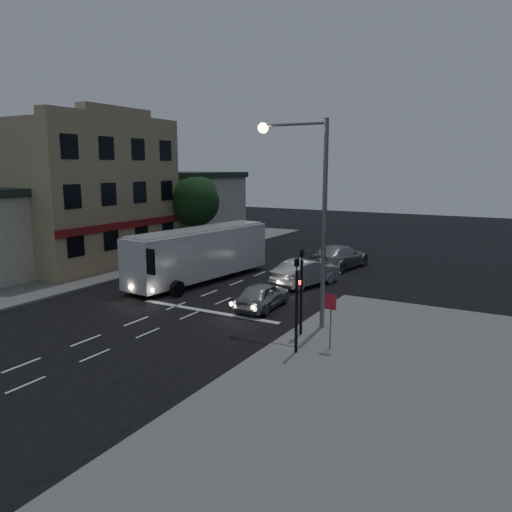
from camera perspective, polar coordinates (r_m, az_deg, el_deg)
The scene contains 15 objects.
ground at distance 24.87m, azimuth -11.97°, elevation -6.71°, with size 120.00×120.00×0.00m, color black.
sidewalk_near at distance 15.77m, azimuth 16.42°, elevation -16.91°, with size 12.00×24.00×0.12m, color slate.
sidewalk_far at distance 39.34m, azimuth -18.63°, elevation -0.71°, with size 12.00×50.00×0.12m, color slate.
road_markings at distance 26.61m, azimuth -5.17°, elevation -5.39°, with size 8.00×30.55×0.01m.
tour_bus at distance 31.42m, azimuth -6.38°, elevation 0.38°, with size 3.54×11.14×3.35m.
car_suv at distance 25.41m, azimuth 0.76°, elevation -4.52°, with size 1.61×4.01×1.37m, color #B1B1B1.
car_sedan_a at distance 30.43m, azimuth 5.76°, elevation -1.87°, with size 1.70×4.86×1.60m, color silver.
car_sedan_b at distance 35.89m, azimuth 9.54°, elevation -0.07°, with size 2.32×5.70×1.65m, color #A8A8A8.
traffic_signal_main at distance 20.87m, azimuth 5.19°, elevation -2.91°, with size 0.25×0.35×4.10m.
traffic_signal_side at distance 18.83m, azimuth 4.68°, elevation -4.34°, with size 0.18×0.15×4.10m.
regulatory_sign at distance 19.54m, azimuth 8.51°, elevation -6.38°, with size 0.45×0.12×2.20m.
streetlight at distance 21.78m, azimuth 6.26°, elevation 6.44°, with size 3.32×0.44×9.00m.
main_building at distance 39.46m, azimuth -19.99°, elevation 6.71°, with size 10.12×12.00×11.00m.
low_building_north at distance 48.00m, azimuth -8.59°, elevation 5.60°, with size 9.40×9.40×6.50m.
street_tree at distance 40.78m, azimuth -7.02°, elevation 6.41°, with size 4.00×4.00×6.20m.
Camera 1 is at (15.84, -17.80, 7.13)m, focal length 35.00 mm.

